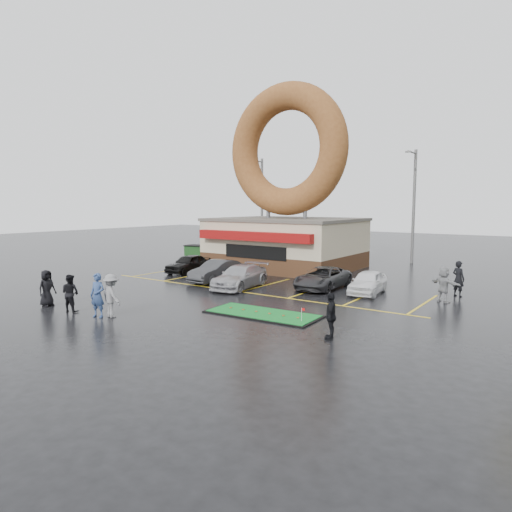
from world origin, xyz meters
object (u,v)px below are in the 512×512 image
Objects in this scene: donut_shop at (286,208)px; streetlight_mid at (414,204)px; car_silver at (240,277)px; putting_green at (263,314)px; person_cameraman at (331,316)px; streetlight_left at (261,204)px; car_black at (189,264)px; person_blue at (98,295)px; car_white at (368,282)px; car_dgrey at (217,271)px; dumpster at (197,254)px; car_grey at (323,278)px.

streetlight_mid is (7.00, 7.95, 0.32)m from donut_shop.
car_silver is 6.49m from putting_green.
person_cameraman is at bearing -80.28° from streetlight_mid.
streetlight_left is 28.33m from person_cameraman.
person_cameraman is (8.62, -6.04, 0.19)m from car_silver.
car_black is at bearing -138.52° from person_cameraman.
car_black is at bearing 101.01° from person_blue.
car_black is 12.92m from car_white.
streetlight_mid is 2.24× the size of car_dgrey.
streetlight_left reaches higher than dumpster.
donut_shop reaches higher than car_silver.
person_cameraman is 0.93× the size of dumpster.
car_silver is at bearing -143.96° from person_cameraman.
streetlight_left is 16.83m from car_dgrey.
car_silver is 4.68m from car_grey.
car_dgrey is (-0.09, -7.84, -3.80)m from donut_shop.
car_grey is (6.21, -6.15, -3.86)m from donut_shop.
streetlight_mid is 2.03× the size of car_silver.
car_dgrey reaches higher than car_silver.
donut_shop is at bearing 53.78° from car_black.
person_blue is at bearing -92.38° from person_cameraman.
donut_shop reaches higher than dumpster.
donut_shop reaches higher than car_black.
dumpster is (-0.76, -8.22, -4.13)m from streetlight_left.
car_black is 2.08× the size of dumpster.
person_blue reaches higher than car_grey.
car_black is at bearing -128.07° from streetlight_mid.
putting_green is at bearing -90.25° from streetlight_mid.
car_white is at bearing 42.08° from person_blue.
donut_shop is at bearing -131.38° from streetlight_mid.
donut_shop reaches higher than person_blue.
car_black is 6.15m from dumpster.
car_white is (15.84, -12.99, -4.17)m from streetlight_left.
dumpster is (-9.21, 16.21, -0.29)m from person_blue.
car_dgrey is at bearing -90.65° from donut_shop.
car_grey is 14.80m from dumpster.
car_dgrey is at bearing -166.59° from car_grey.
donut_shop is 15.48m from putting_green.
car_black is at bearing 151.50° from car_silver.
car_grey is 7.04m from putting_green.
car_silver is at bearing 69.74° from person_blue.
dumpster is (-18.64, 13.41, -0.19)m from person_cameraman.
car_grey is at bearing -44.74° from streetlight_left.
car_silver is (2.25, -8.64, -3.82)m from donut_shop.
car_dgrey is at bearing -174.62° from car_white.
streetlight_mid reaches higher than car_dgrey.
streetlight_mid is at bearing 62.63° from person_blue.
streetlight_left is at bearing -175.91° from streetlight_mid.
car_silver is 2.37× the size of person_blue.
car_dgrey is 2.48m from car_silver.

